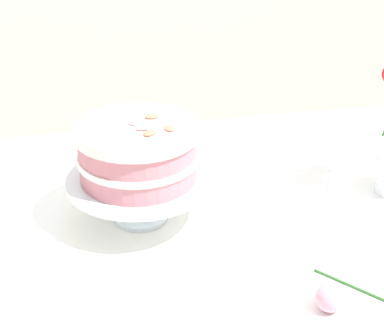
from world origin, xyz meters
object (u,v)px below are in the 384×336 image
object	(u,v)px
cake_stand	(140,184)
teacup	(2,290)
layer_cake	(138,151)
fallen_rose	(330,297)
dining_table	(227,260)

from	to	relation	value
cake_stand	teacup	bearing A→B (deg)	-141.55
layer_cake	fallen_rose	bearing A→B (deg)	-51.41
teacup	fallen_rose	size ratio (longest dim) A/B	0.92
cake_stand	fallen_rose	world-z (taller)	cake_stand
dining_table	cake_stand	distance (m)	0.25
dining_table	layer_cake	bearing A→B (deg)	161.99
teacup	cake_stand	bearing A→B (deg)	38.45
layer_cake	fallen_rose	world-z (taller)	layer_cake
cake_stand	fallen_rose	distance (m)	0.43
dining_table	fallen_rose	size ratio (longest dim) A/B	11.03
dining_table	teacup	xyz separation A→B (m)	(-0.43, -0.15, 0.12)
cake_stand	teacup	xyz separation A→B (m)	(-0.26, -0.21, -0.05)
dining_table	teacup	distance (m)	0.47
dining_table	fallen_rose	bearing A→B (deg)	-71.01
dining_table	layer_cake	xyz separation A→B (m)	(-0.17, 0.06, 0.25)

